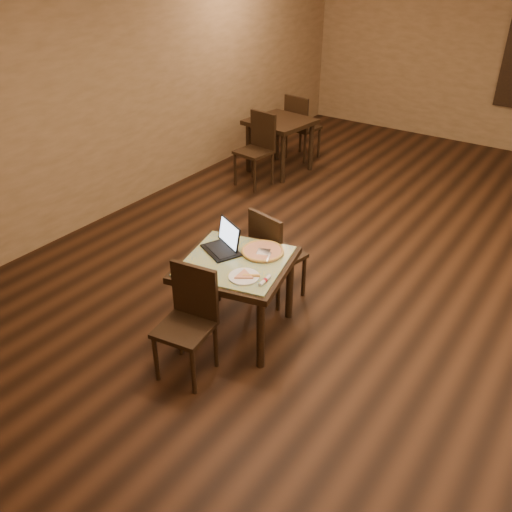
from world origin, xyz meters
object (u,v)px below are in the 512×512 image
Objects in this scene: laptop at (225,243)px; pizza_pan at (263,252)px; other_table_b at (280,129)px; other_table_b_chair_far at (300,124)px; tiled_table at (236,270)px; chair_main_far at (273,251)px; other_table_b_chair_near at (258,145)px; chair_main_near at (189,316)px.

laptop is 0.35m from pizza_pan.
other_table_b_chair_far is at bearing 97.89° from other_table_b.
laptop reaches higher than tiled_table.
pizza_pan is at bearing -52.72° from other_table_b.
other_table_b is at bearing -46.46° from chair_main_far.
tiled_table is 3.50m from other_table_b_chair_near.
other_table_b is 0.61m from other_table_b_chair_near.
other_table_b_chair_far is at bearing -50.86° from chair_main_far.
other_table_b is (-1.85, 3.59, 0.01)m from tiled_table.
other_table_b_chair_near is (-1.64, 2.88, -0.24)m from laptop.
tiled_table is 4.59m from other_table_b_chair_far.
other_table_b is (-1.83, 4.21, 0.13)m from chair_main_near.
pizza_pan is at bearing -47.65° from other_table_b_chair_near.
pizza_pan is 0.34× the size of other_table_b_chair_far.
chair_main_far is at bearing 95.19° from laptop.
other_table_b_chair_far is (-0.02, 1.21, 0.00)m from other_table_b_chair_near.
pizza_pan is at bearing 122.06° from chair_main_far.
chair_main_far is (-0.00, 1.23, 0.01)m from chair_main_near.
chair_main_near is 1.01× the size of other_table_b.
other_table_b_chair_near is at bearing 125.49° from pizza_pan.
pizza_pan is (0.13, 0.86, 0.23)m from chair_main_near.
pizza_pan is at bearing 72.17° from chair_main_near.
other_table_b_chair_near is 1.21m from other_table_b_chair_far.
other_table_b_chair_far reaches higher than tiled_table.
tiled_table is 0.28m from laptop.
other_table_b_chair_near is (-1.82, 3.60, 0.04)m from chair_main_near.
tiled_table is at bearing -116.57° from pizza_pan.
tiled_table is 3.09× the size of pizza_pan.
laptop reaches higher than other_table_b.
other_table_b_chair_near reaches higher than other_table_b.
chair_main_near is 0.92× the size of other_table_b_chair_near.
other_table_b_chair_far is at bearing 97.89° from other_table_b_chair_near.
tiled_table is at bearing 120.74° from other_table_b_chair_far.
laptop is (-0.20, 0.11, 0.17)m from tiled_table.
chair_main_far is 4.02m from other_table_b_chair_far.
other_table_b_chair_near reaches higher than laptop.
other_table_b_chair_near is at bearing 97.89° from other_table_b_chair_far.
other_table_b_chair_near is (-1.96, 2.74, -0.18)m from pizza_pan.
other_table_b is (-1.65, 3.48, -0.16)m from laptop.
chair_main_far is at bearing 78.16° from tiled_table.
laptop is 1.18× the size of pizza_pan.
pizza_pan is (0.14, -0.38, 0.22)m from chair_main_far.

